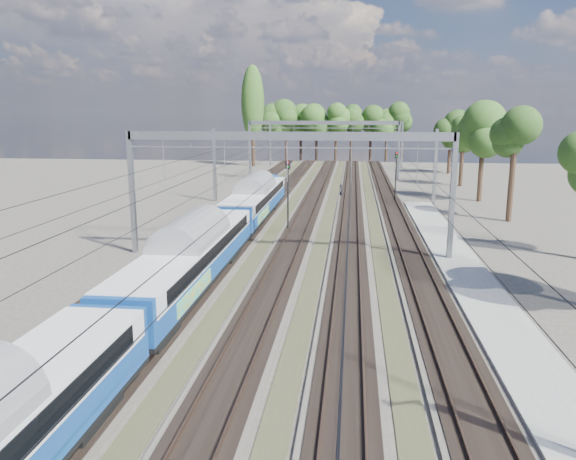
# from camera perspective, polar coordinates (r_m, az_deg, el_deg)

# --- Properties ---
(track_bed) EXTENTS (21.00, 130.00, 0.34)m
(track_bed) POSITION_cam_1_polar(r_m,az_deg,el_deg) (55.52, 1.71, 1.27)
(track_bed) COLOR #47423A
(track_bed) RESTS_ON ground
(platform) EXTENTS (3.00, 70.00, 0.30)m
(platform) POSITION_cam_1_polar(r_m,az_deg,el_deg) (31.96, 19.76, -7.44)
(platform) COLOR gray
(platform) RESTS_ON ground
(catenary) EXTENTS (25.65, 130.00, 9.00)m
(catenary) POSITION_cam_1_polar(r_m,az_deg,el_deg) (62.33, 2.67, 8.27)
(catenary) COLOR gray
(catenary) RESTS_ON ground
(tree_belt) EXTENTS (39.37, 99.34, 12.39)m
(tree_belt) POSITION_cam_1_polar(r_m,az_deg,el_deg) (102.35, 8.14, 10.58)
(tree_belt) COLOR black
(tree_belt) RESTS_ON ground
(poplar) EXTENTS (4.40, 4.40, 19.04)m
(poplar) POSITION_cam_1_polar(r_m,az_deg,el_deg) (109.06, -3.60, 12.71)
(poplar) COLOR black
(poplar) RESTS_ON ground
(emu_train) EXTENTS (3.07, 64.86, 4.49)m
(emu_train) POSITION_cam_1_polar(r_m,az_deg,el_deg) (32.30, -9.99, -2.09)
(emu_train) COLOR black
(emu_train) RESTS_ON ground
(worker) EXTENTS (0.51, 0.66, 1.61)m
(worker) POSITION_cam_1_polar(r_m,az_deg,el_deg) (69.49, 5.44, 3.97)
(worker) COLOR black
(worker) RESTS_ON ground
(signal_near) EXTENTS (0.45, 0.42, 6.21)m
(signal_near) POSITION_cam_1_polar(r_m,az_deg,el_deg) (49.46, -0.01, 4.46)
(signal_near) COLOR black
(signal_near) RESTS_ON ground
(signal_far) EXTENTS (0.40, 0.36, 5.84)m
(signal_far) POSITION_cam_1_polar(r_m,az_deg,el_deg) (66.48, 10.92, 5.96)
(signal_far) COLOR black
(signal_far) RESTS_ON ground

